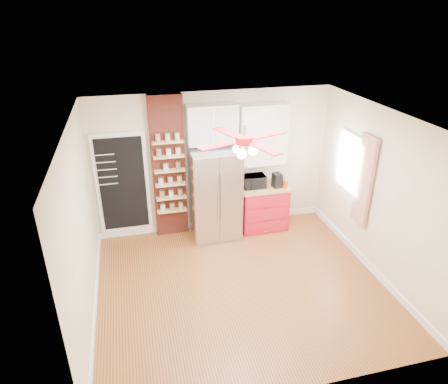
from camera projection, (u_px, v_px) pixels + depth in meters
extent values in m
plane|color=#965B26|center=(241.00, 285.00, 6.39)|extent=(4.50, 4.50, 0.00)
plane|color=white|center=(245.00, 120.00, 5.23)|extent=(4.50, 4.50, 0.00)
cube|color=beige|center=(213.00, 162.00, 7.56)|extent=(4.50, 0.02, 2.70)
cube|color=beige|center=(298.00, 301.00, 4.06)|extent=(4.50, 0.02, 2.70)
cube|color=beige|center=(81.00, 230.00, 5.32)|extent=(0.02, 4.00, 2.70)
cube|color=beige|center=(379.00, 195.00, 6.29)|extent=(0.02, 4.00, 2.70)
cube|color=white|center=(123.00, 184.00, 7.27)|extent=(0.95, 0.04, 1.95)
cube|color=black|center=(123.00, 185.00, 7.25)|extent=(0.82, 0.02, 1.78)
cube|color=maroon|center=(169.00, 168.00, 7.31)|extent=(0.60, 0.16, 2.70)
cube|color=#B0B1B5|center=(215.00, 194.00, 7.43)|extent=(0.90, 0.70, 1.75)
cube|color=white|center=(212.00, 124.00, 7.05)|extent=(0.90, 0.35, 0.70)
cube|color=red|center=(263.00, 208.00, 7.87)|extent=(0.90, 0.60, 0.86)
cube|color=tan|center=(263.00, 187.00, 7.68)|extent=(0.94, 0.64, 0.04)
cube|color=white|center=(263.00, 135.00, 7.40)|extent=(0.90, 0.30, 1.15)
cube|color=white|center=(350.00, 163.00, 6.99)|extent=(0.04, 0.75, 1.05)
cube|color=red|center=(364.00, 181.00, 6.54)|extent=(0.06, 0.40, 1.55)
cylinder|color=silver|center=(244.00, 131.00, 5.29)|extent=(0.05, 0.05, 0.20)
cylinder|color=#970910|center=(244.00, 140.00, 5.34)|extent=(0.24, 0.24, 0.10)
sphere|color=white|center=(244.00, 151.00, 5.41)|extent=(0.13, 0.13, 0.13)
imported|color=black|center=(254.00, 181.00, 7.58)|extent=(0.44, 0.30, 0.24)
cube|color=black|center=(277.00, 180.00, 7.57)|extent=(0.17, 0.20, 0.28)
cylinder|color=#C7380B|center=(285.00, 184.00, 7.56)|extent=(0.10, 0.10, 0.16)
cylinder|color=red|center=(282.00, 181.00, 7.70)|extent=(0.11, 0.11, 0.14)
cylinder|color=#C2B994|center=(166.00, 167.00, 7.11)|extent=(0.12, 0.12, 0.13)
cylinder|color=brown|center=(178.00, 166.00, 7.19)|extent=(0.12, 0.12, 0.12)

